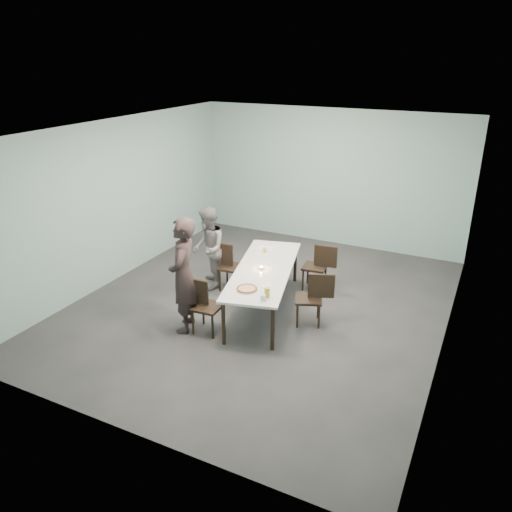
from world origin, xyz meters
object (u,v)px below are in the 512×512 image
at_px(pizza, 247,289).
at_px(chair_near_left, 202,302).
at_px(diner_far, 208,248).
at_px(chair_far_right, 319,264).
at_px(chair_far_left, 228,263).
at_px(table, 264,272).
at_px(amber_tumbler, 265,250).
at_px(side_plate, 266,286).
at_px(water_tumbler, 263,298).
at_px(tealight, 261,268).
at_px(chair_near_right, 314,295).
at_px(diner_near, 183,275).
at_px(beer_glass, 267,293).

bearing_deg(pizza, chair_near_left, -160.73).
bearing_deg(diner_far, chair_far_right, 81.53).
xyz_separation_m(chair_near_left, chair_far_left, (-0.40, 1.51, 0.00)).
distance_m(table, chair_far_left, 1.06).
bearing_deg(amber_tumbler, side_plate, -63.64).
xyz_separation_m(pizza, amber_tumbler, (-0.41, 1.50, 0.02)).
bearing_deg(side_plate, diner_far, 149.98).
bearing_deg(chair_near_left, table, 58.88).
height_order(chair_near_left, pizza, chair_near_left).
height_order(water_tumbler, tealight, water_tumbler).
distance_m(chair_near_left, pizza, 0.75).
xyz_separation_m(chair_far_right, diner_far, (-1.86, -0.80, 0.27)).
xyz_separation_m(chair_far_left, side_plate, (1.26, -1.02, 0.25)).
bearing_deg(chair_near_right, diner_near, 9.20).
distance_m(side_plate, tealight, 0.64).
height_order(chair_near_right, water_tumbler, chair_near_right).
xyz_separation_m(chair_far_right, beer_glass, (-0.09, -2.06, 0.32)).
bearing_deg(chair_near_left, diner_far, 113.80).
bearing_deg(tealight, pizza, -79.90).
relative_size(table, chair_near_right, 3.15).
bearing_deg(water_tumbler, chair_near_right, 64.62).
xyz_separation_m(table, chair_far_left, (-0.94, 0.44, -0.19)).
relative_size(table, side_plate, 15.23).
bearing_deg(amber_tumbler, beer_glass, -63.54).
bearing_deg(chair_far_left, tealight, -34.46).
relative_size(diner_near, tealight, 32.99).
xyz_separation_m(chair_near_right, beer_glass, (-0.44, -0.84, 0.32)).
bearing_deg(side_plate, chair_far_right, 81.26).
bearing_deg(pizza, beer_glass, -13.04).
bearing_deg(side_plate, beer_glass, -63.21).
height_order(side_plate, beer_glass, beer_glass).
height_order(water_tumbler, amber_tumbler, water_tumbler).
bearing_deg(water_tumbler, chair_far_right, 87.19).
height_order(chair_near_left, diner_near, diner_near).
distance_m(chair_far_right, pizza, 2.05).
xyz_separation_m(pizza, water_tumbler, (0.36, -0.20, 0.03)).
height_order(chair_near_left, water_tumbler, chair_near_left).
bearing_deg(table, beer_glass, -62.12).
relative_size(chair_near_right, side_plate, 4.83).
relative_size(chair_far_right, beer_glass, 5.80).
height_order(chair_near_right, pizza, chair_near_right).
bearing_deg(chair_near_right, tealight, -24.12).
relative_size(pizza, amber_tumbler, 4.25).
height_order(tealight, amber_tumbler, amber_tumbler).
relative_size(chair_near_left, amber_tumbler, 10.88).
xyz_separation_m(chair_far_left, tealight, (0.91, -0.48, 0.27)).
xyz_separation_m(side_plate, tealight, (-0.35, 0.54, 0.02)).
bearing_deg(beer_glass, water_tumbler, -97.21).
height_order(chair_far_left, tealight, chair_far_left).
bearing_deg(chair_far_right, chair_near_left, 57.50).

